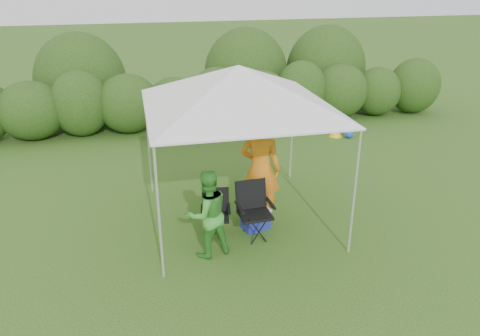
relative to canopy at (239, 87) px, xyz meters
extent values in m
plane|color=#3A601E|center=(0.00, -0.50, -2.46)|extent=(70.00, 70.00, 0.00)
ellipsoid|color=#2B4B17|center=(-4.40, 5.50, -1.67)|extent=(1.80, 1.53, 1.57)
cylinder|color=#382616|center=(-4.40, 5.50, -2.31)|extent=(0.12, 0.12, 0.30)
ellipsoid|color=#2B4B17|center=(-3.15, 5.50, -1.56)|extent=(1.58, 1.34, 1.80)
cylinder|color=#382616|center=(-3.15, 5.50, -2.31)|extent=(0.12, 0.12, 0.30)
ellipsoid|color=#2B4B17|center=(-1.89, 5.50, -1.64)|extent=(1.72, 1.47, 1.65)
cylinder|color=#382616|center=(-1.89, 5.50, -2.31)|extent=(0.12, 0.12, 0.30)
ellipsoid|color=#2B4B17|center=(-0.63, 5.50, -1.71)|extent=(1.50, 1.28, 1.50)
cylinder|color=#382616|center=(-0.63, 5.50, -2.31)|extent=(0.12, 0.12, 0.30)
ellipsoid|color=#2B4B17|center=(0.63, 5.50, -1.60)|extent=(1.65, 1.40, 1.73)
cylinder|color=#382616|center=(0.63, 5.50, -2.31)|extent=(0.12, 0.12, 0.30)
ellipsoid|color=#2B4B17|center=(1.89, 5.50, -1.67)|extent=(1.80, 1.53, 1.57)
cylinder|color=#382616|center=(1.89, 5.50, -2.31)|extent=(0.12, 0.12, 0.30)
ellipsoid|color=#2B4B17|center=(3.15, 5.50, -1.56)|extent=(1.58, 1.34, 1.80)
cylinder|color=#382616|center=(3.15, 5.50, -2.31)|extent=(0.12, 0.12, 0.30)
ellipsoid|color=#2B4B17|center=(4.40, 5.50, -1.64)|extent=(1.72, 1.47, 1.65)
cylinder|color=#382616|center=(4.40, 5.50, -2.31)|extent=(0.12, 0.12, 0.30)
ellipsoid|color=#2B4B17|center=(5.66, 5.50, -1.71)|extent=(1.50, 1.28, 1.50)
cylinder|color=#382616|center=(5.66, 5.50, -2.31)|extent=(0.12, 0.12, 0.30)
ellipsoid|color=#2B4B17|center=(6.92, 5.50, -1.60)|extent=(1.65, 1.40, 1.73)
cylinder|color=#382616|center=(6.92, 5.50, -2.31)|extent=(0.12, 0.12, 0.30)
cylinder|color=silver|center=(-1.50, -1.50, -1.41)|extent=(0.04, 0.04, 2.10)
cylinder|color=silver|center=(1.50, -1.50, -1.41)|extent=(0.04, 0.04, 2.10)
cylinder|color=silver|center=(-1.50, 1.50, -1.41)|extent=(0.04, 0.04, 2.10)
cylinder|color=silver|center=(1.50, 1.50, -1.41)|extent=(0.04, 0.04, 2.10)
cube|color=white|center=(0.00, 0.00, -0.35)|extent=(3.10, 3.10, 0.03)
pyramid|color=white|center=(0.00, 0.00, 0.02)|extent=(3.10, 3.10, 0.70)
cube|color=black|center=(0.12, -0.70, -2.04)|extent=(0.56, 0.52, 0.05)
cube|color=black|center=(0.11, -0.48, -1.75)|extent=(0.53, 0.18, 0.50)
cube|color=black|center=(-0.15, -0.71, -1.85)|extent=(0.08, 0.45, 0.03)
cube|color=black|center=(0.40, -0.68, -1.85)|extent=(0.08, 0.45, 0.03)
cylinder|color=black|center=(-0.08, -0.93, -2.25)|extent=(0.02, 0.02, 0.43)
cylinder|color=black|center=(0.36, -0.91, -2.25)|extent=(0.02, 0.02, 0.43)
cylinder|color=black|center=(-0.11, -0.49, -2.25)|extent=(0.02, 0.02, 0.43)
cylinder|color=black|center=(0.33, -0.46, -2.25)|extent=(0.02, 0.02, 0.43)
cube|color=black|center=(-0.52, -0.51, -2.10)|extent=(0.51, 0.48, 0.04)
cube|color=black|center=(-0.49, -0.32, -1.86)|extent=(0.46, 0.19, 0.42)
cube|color=black|center=(-0.75, -0.47, -1.95)|extent=(0.10, 0.38, 0.03)
cube|color=black|center=(-0.29, -0.55, -1.95)|extent=(0.10, 0.38, 0.03)
cylinder|color=black|center=(-0.73, -0.66, -2.28)|extent=(0.02, 0.02, 0.36)
cylinder|color=black|center=(-0.36, -0.73, -2.28)|extent=(0.02, 0.02, 0.36)
cylinder|color=black|center=(-0.67, -0.29, -2.28)|extent=(0.02, 0.02, 0.36)
cylinder|color=black|center=(-0.30, -0.36, -2.28)|extent=(0.02, 0.02, 0.36)
imported|color=orange|center=(0.37, -0.10, -1.47)|extent=(0.86, 0.73, 1.99)
imported|color=green|center=(-0.74, -1.04, -1.73)|extent=(0.83, 0.72, 1.46)
cube|color=#202B96|center=(0.21, -0.43, -2.28)|extent=(0.51, 0.42, 0.36)
cube|color=silver|center=(0.21, -0.43, -2.09)|extent=(0.54, 0.44, 0.03)
cylinder|color=#592D0C|center=(0.27, -0.47, -1.94)|extent=(0.07, 0.07, 0.27)
cone|color=yellow|center=(3.61, 3.87, -2.31)|extent=(0.36, 0.36, 0.30)
sphere|color=blue|center=(3.91, 3.66, -2.34)|extent=(0.24, 0.24, 0.24)
camera|label=1|loc=(-1.68, -7.43, 1.82)|focal=35.00mm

